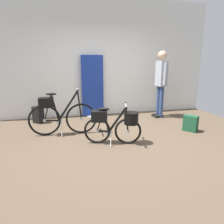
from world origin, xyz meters
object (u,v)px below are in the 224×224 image
object	(u,v)px
floor_banner_stand	(93,90)
backpack_on_floor	(38,115)
visitor_near_wall	(161,80)
display_bike_left	(59,114)
handbag_on_floor	(191,123)
folding_bike_foreground	(115,123)

from	to	relation	value
floor_banner_stand	backpack_on_floor	distance (m)	1.57
floor_banner_stand	backpack_on_floor	bearing A→B (deg)	-167.62
visitor_near_wall	backpack_on_floor	bearing A→B (deg)	176.15
backpack_on_floor	visitor_near_wall	bearing A→B (deg)	-3.85
floor_banner_stand	visitor_near_wall	bearing A→B (deg)	-16.69
visitor_near_wall	backpack_on_floor	size ratio (longest dim) A/B	4.27
display_bike_left	handbag_on_floor	bearing A→B (deg)	-9.22
folding_bike_foreground	visitor_near_wall	distance (m)	2.37
floor_banner_stand	visitor_near_wall	size ratio (longest dim) A/B	0.94
folding_bike_foreground	visitor_near_wall	xyz separation A→B (m)	(1.68, 1.55, 0.63)
folding_bike_foreground	handbag_on_floor	world-z (taller)	folding_bike_foreground
handbag_on_floor	visitor_near_wall	bearing A→B (deg)	95.82
display_bike_left	visitor_near_wall	xyz separation A→B (m)	(2.67, 0.80, 0.59)
visitor_near_wall	backpack_on_floor	distance (m)	3.32
display_bike_left	backpack_on_floor	world-z (taller)	display_bike_left
display_bike_left	visitor_near_wall	size ratio (longest dim) A/B	0.79
visitor_near_wall	handbag_on_floor	world-z (taller)	visitor_near_wall
folding_bike_foreground	display_bike_left	bearing A→B (deg)	143.19
floor_banner_stand	visitor_near_wall	distance (m)	1.87
floor_banner_stand	handbag_on_floor	size ratio (longest dim) A/B	4.78
display_bike_left	handbag_on_floor	size ratio (longest dim) A/B	4.01
floor_banner_stand	folding_bike_foreground	world-z (taller)	floor_banner_stand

